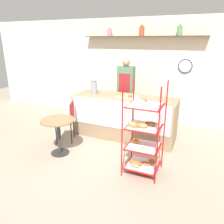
% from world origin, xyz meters
% --- Properties ---
extents(ground_plane, '(14.00, 14.00, 0.00)m').
position_xyz_m(ground_plane, '(0.00, 0.00, 0.00)').
color(ground_plane, gray).
extents(back_wall, '(10.00, 0.30, 2.70)m').
position_xyz_m(back_wall, '(0.00, 2.41, 1.36)').
color(back_wall, beige).
rests_on(back_wall, ground_plane).
extents(display_counter, '(2.30, 0.77, 0.95)m').
position_xyz_m(display_counter, '(0.00, 1.08, 0.48)').
color(display_counter, '#937A5B').
rests_on(display_counter, ground_plane).
extents(pastry_rack, '(0.58, 0.54, 1.56)m').
position_xyz_m(pastry_rack, '(0.78, -0.16, 0.66)').
color(pastry_rack, '#B71414').
rests_on(pastry_rack, ground_plane).
extents(person_worker, '(0.40, 0.23, 1.74)m').
position_xyz_m(person_worker, '(-0.19, 1.67, 0.96)').
color(person_worker, '#282833').
rests_on(person_worker, ground_plane).
extents(cafe_table, '(0.65, 0.65, 0.71)m').
position_xyz_m(cafe_table, '(-0.88, -0.19, 0.53)').
color(cafe_table, '#262628').
rests_on(cafe_table, ground_plane).
extents(cafe_chair, '(0.50, 0.50, 0.89)m').
position_xyz_m(cafe_chair, '(-1.03, 0.37, 0.55)').
color(cafe_chair, black).
rests_on(cafe_chair, ground_plane).
extents(coffee_carafe, '(0.14, 0.14, 0.35)m').
position_xyz_m(coffee_carafe, '(-0.74, 1.03, 1.12)').
color(coffee_carafe, gray).
rests_on(coffee_carafe, display_counter).
extents(donut_tray_counter, '(0.47, 0.31, 0.05)m').
position_xyz_m(donut_tray_counter, '(0.03, 1.07, 0.97)').
color(donut_tray_counter, white).
rests_on(donut_tray_counter, display_counter).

